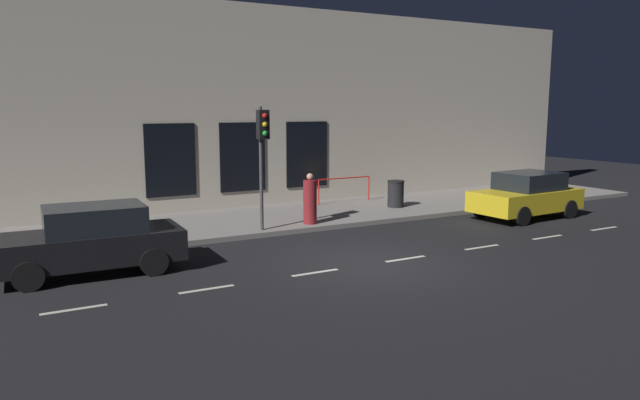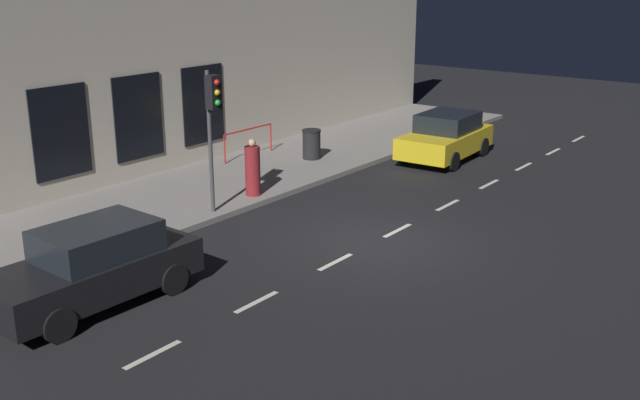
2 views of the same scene
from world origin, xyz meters
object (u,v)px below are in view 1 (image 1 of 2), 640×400
parked_car_1 (90,240)px  trash_bin (396,194)px  parked_car_0 (526,195)px  pedestrian_0 (310,201)px  traffic_light (262,140)px

parked_car_1 → trash_bin: parked_car_1 is taller
parked_car_0 → trash_bin: 4.55m
parked_car_0 → pedestrian_0: 7.66m
pedestrian_0 → trash_bin: bearing=111.1°
traffic_light → parked_car_1: (-1.85, 5.10, -2.07)m
parked_car_1 → parked_car_0: bearing=-88.0°
traffic_light → trash_bin: size_ratio=3.74×
parked_car_1 → trash_bin: size_ratio=4.27×
traffic_light → parked_car_0: (-1.75, -9.10, -2.07)m
parked_car_0 → pedestrian_0: size_ratio=2.52×
parked_car_1 → pedestrian_0: (2.14, -6.83, 0.09)m
parked_car_0 → trash_bin: bearing=40.1°
parked_car_1 → pedestrian_0: 7.15m
parked_car_0 → parked_car_1: same height
trash_bin → parked_car_0: bearing=-136.5°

